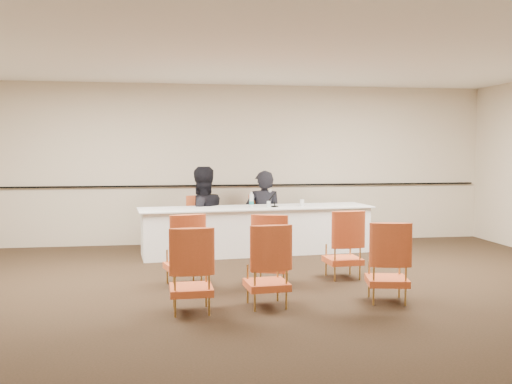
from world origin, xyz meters
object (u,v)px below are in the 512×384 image
panelist_second (201,222)px  aud_chair_front_left (184,249)px  panelist_second_chair (201,223)px  drinking_glass (269,204)px  panelist_main (264,220)px  water_bottle (252,200)px  aud_chair_back_left (191,269)px  panel_table (257,230)px  panelist_main_chair (264,221)px  aud_chair_back_mid (267,265)px  aud_chair_front_mid (272,249)px  aud_chair_back_right (387,261)px  aud_chair_front_right (343,244)px  coffee_cup (302,203)px  microphone (275,198)px

panelist_second → aud_chair_front_left: 2.67m
panelist_second_chair → drinking_glass: 1.29m
aud_chair_front_left → drinking_glass: bearing=40.6°
panelist_main → drinking_glass: size_ratio=18.20×
water_bottle → aud_chair_back_left: (-1.17, -3.41, -0.45)m
panel_table → water_bottle: size_ratio=15.65×
water_bottle → aud_chair_front_left: bearing=-119.5°
panel_table → water_bottle: 0.53m
panelist_main_chair → panelist_second_chair: size_ratio=1.00×
drinking_glass → aud_chair_front_left: (-1.51, -2.12, -0.37)m
panelist_second_chair → water_bottle: 1.07m
panel_table → panelist_main: bearing=63.9°
aud_chair_back_mid → aud_chair_front_mid: bearing=71.7°
aud_chair_front_left → water_bottle: bearing=46.4°
panelist_main_chair → aud_chair_back_mid: (-0.64, -3.92, 0.00)m
aud_chair_back_right → panelist_main_chair: bearing=113.2°
panel_table → panelist_second_chair: 1.05m
aud_chair_front_mid → aud_chair_front_right: (1.05, 0.28, 0.00)m
coffee_cup → aud_chair_front_left: (-2.10, -2.16, -0.38)m
panel_table → aud_chair_front_mid: aud_chair_front_mid is taller
coffee_cup → aud_chair_front_mid: bearing=-112.4°
panelist_second_chair → aud_chair_front_left: same height
water_bottle → aud_chair_back_left: size_ratio=0.27×
coffee_cup → panel_table: bearing=-178.8°
panelist_second → aud_chair_front_right: 3.12m
panelist_main_chair → aud_chair_back_left: (-1.49, -4.02, 0.00)m
coffee_cup → panelist_second_chair: bearing=164.4°
panelist_main → microphone: (0.07, -0.68, 0.46)m
panelist_main_chair → panelist_second: size_ratio=0.49×
water_bottle → aud_chair_front_right: 2.32m
drinking_glass → panelist_second_chair: bearing=155.2°
microphone → aud_chair_back_mid: 3.35m
drinking_glass → aud_chair_back_mid: 3.36m
water_bottle → drinking_glass: (0.29, -0.02, -0.08)m
aud_chair_back_right → water_bottle: bearing=120.3°
microphone → water_bottle: size_ratio=1.19×
panelist_main_chair → aud_chair_back_mid: bearing=-104.8°
panel_table → coffee_cup: (0.80, 0.02, 0.46)m
panelist_second_chair → microphone: 1.43m
panelist_second_chair → aud_chair_back_right: bearing=-68.7°
aud_chair_back_right → drinking_glass: bearing=115.7°
drinking_glass → aud_chair_back_left: (-1.47, -3.39, -0.37)m
aud_chair_back_right → aud_chair_back_left: bearing=-166.0°
aud_chair_front_right → aud_chair_back_mid: size_ratio=1.00×
aud_chair_back_left → aud_chair_front_left: bearing=90.7°
panelist_second_chair → coffee_cup: (1.72, -0.48, 0.38)m
panelist_main_chair → aud_chair_back_left: bearing=-115.9°
aud_chair_front_left → aud_chair_front_right: same height
panel_table → aud_chair_back_right: 3.48m
aud_chair_front_mid → aud_chair_back_left: size_ratio=1.00×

